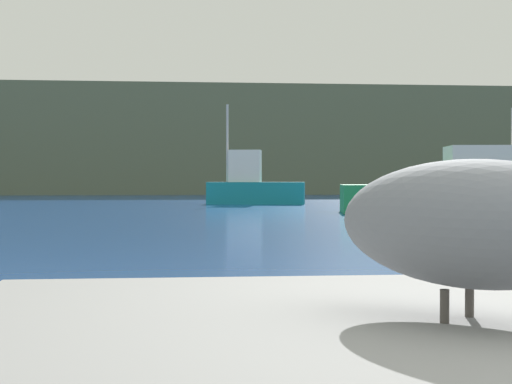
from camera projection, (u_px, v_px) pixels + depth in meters
hillside_backdrop at (201, 143)px, 68.39m from camera, size 140.00×13.83×8.84m
pelican at (476, 218)px, 2.52m from camera, size 1.02×1.16×0.89m
fishing_boat_teal at (253, 186)px, 39.72m from camera, size 5.09×2.45×5.05m
fishing_boat_green at (457, 190)px, 29.58m from camera, size 8.30×3.87×3.95m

